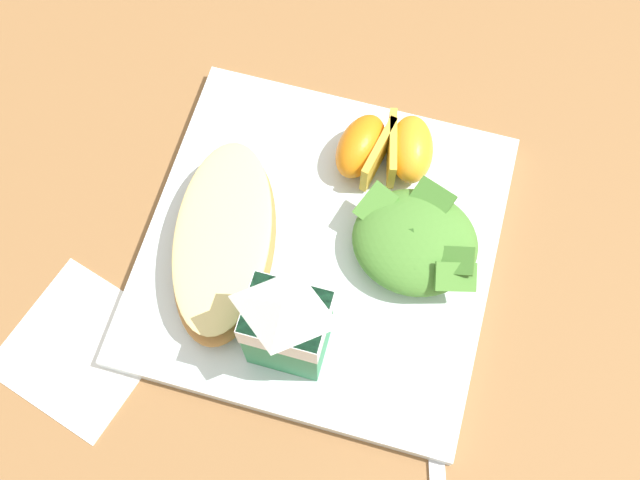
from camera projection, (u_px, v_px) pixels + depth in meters
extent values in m
plane|color=olive|center=(320.00, 252.00, 0.63)|extent=(3.00, 3.00, 0.00)
cube|color=silver|center=(320.00, 248.00, 0.63)|extent=(0.28, 0.28, 0.02)
ellipsoid|color=#B77F42|center=(225.00, 243.00, 0.60)|extent=(0.11, 0.18, 0.03)
ellipsoid|color=brown|center=(223.00, 238.00, 0.59)|extent=(0.10, 0.17, 0.01)
ellipsoid|color=#EAD184|center=(222.00, 235.00, 0.59)|extent=(0.10, 0.17, 0.01)
ellipsoid|color=#4C8433|center=(415.00, 242.00, 0.60)|extent=(0.10, 0.09, 0.04)
cube|color=#4C8433|center=(376.00, 205.00, 0.60)|extent=(0.03, 0.04, 0.02)
cube|color=#336023|center=(403.00, 253.00, 0.58)|extent=(0.03, 0.04, 0.02)
cube|color=#3D7028|center=(433.00, 198.00, 0.60)|extent=(0.04, 0.03, 0.01)
cube|color=#3D7028|center=(452.00, 264.00, 0.57)|extent=(0.03, 0.02, 0.02)
cube|color=#4C8433|center=(456.00, 277.00, 0.57)|extent=(0.04, 0.03, 0.02)
cube|color=#336023|center=(418.00, 249.00, 0.58)|extent=(0.04, 0.04, 0.01)
cube|color=#2D8451|center=(287.00, 329.00, 0.55)|extent=(0.06, 0.04, 0.09)
cube|color=white|center=(285.00, 317.00, 0.52)|extent=(0.06, 0.04, 0.03)
pyramid|color=white|center=(284.00, 307.00, 0.50)|extent=(0.06, 0.04, 0.02)
ellipsoid|color=orange|center=(411.00, 149.00, 0.63)|extent=(0.05, 0.07, 0.04)
cube|color=gold|center=(392.00, 148.00, 0.63)|extent=(0.02, 0.06, 0.03)
ellipsoid|color=orange|center=(361.00, 146.00, 0.63)|extent=(0.05, 0.07, 0.04)
cube|color=gold|center=(378.00, 154.00, 0.63)|extent=(0.02, 0.06, 0.03)
cube|color=white|center=(81.00, 348.00, 0.60)|extent=(0.14, 0.14, 0.00)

